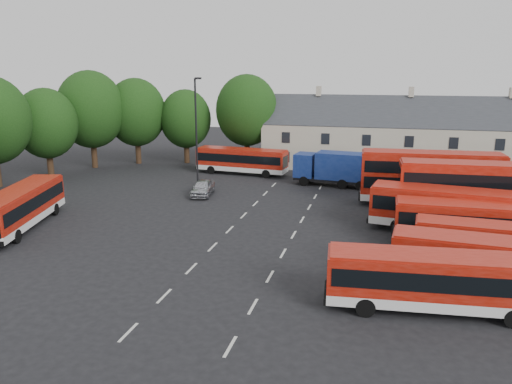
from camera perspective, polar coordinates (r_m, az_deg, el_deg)
ground at (r=36.78m, az=-3.96°, el=-5.25°), size 140.00×140.00×0.00m
lane_markings at (r=37.94m, az=0.59°, el=-4.61°), size 5.15×33.80×0.01m
treeline at (r=61.46m, az=-17.05°, el=8.23°), size 29.92×32.59×12.01m
terrace_houses at (r=63.57m, az=16.97°, el=5.84°), size 35.70×7.13×10.06m
bus_row_a at (r=26.88m, az=19.91°, el=-9.22°), size 10.99×3.43×3.06m
bus_row_b at (r=30.56m, az=25.28°, el=-7.04°), size 10.75×3.37×2.99m
bus_row_c at (r=34.22m, az=25.98°, el=-5.17°), size 10.02×3.01×2.79m
bus_row_d at (r=37.37m, az=24.12°, el=-3.11°), size 11.13×2.63×3.14m
bus_row_e at (r=39.68m, az=21.87°, el=-1.68°), size 12.48×4.48×3.45m
bus_dd_south at (r=43.02m, az=24.04°, el=0.28°), size 12.18×3.26×4.95m
bus_dd_north at (r=47.07m, az=19.30°, el=1.78°), size 12.23×3.45×4.96m
bus_west at (r=42.50m, az=-25.28°, el=-1.31°), size 5.24×11.35×3.13m
bus_north at (r=58.67m, az=-1.65°, el=3.80°), size 10.93×3.53×3.04m
box_truck at (r=53.23m, az=9.00°, el=2.82°), size 8.47×3.59×3.59m
silver_car at (r=49.07m, az=-6.10°, el=0.49°), size 2.35×4.68×1.53m
lamppost at (r=52.79m, az=-6.82°, el=7.18°), size 0.78×0.38×11.26m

